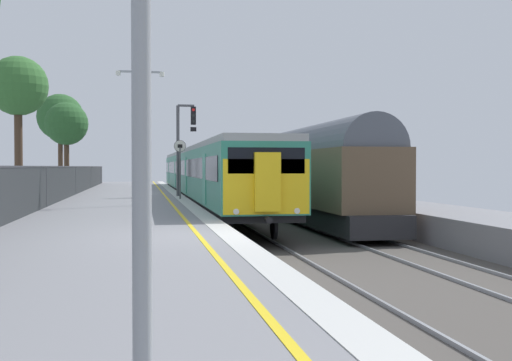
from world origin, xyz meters
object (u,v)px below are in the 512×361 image
(signal_gantry, at_px, (183,139))
(speed_limit_sign, at_px, (180,162))
(platform_lamp_mid, at_px, (140,125))
(commuter_train_at_platform, at_px, (202,172))
(freight_train_adjacent_track, at_px, (239,169))
(background_tree_right, at_px, (62,119))
(background_tree_back, at_px, (18,88))
(background_tree_centre, at_px, (66,126))

(signal_gantry, relative_size, speed_limit_sign, 1.71)
(platform_lamp_mid, bearing_deg, commuter_train_at_platform, 72.94)
(commuter_train_at_platform, distance_m, signal_gantry, 4.79)
(freight_train_adjacent_track, bearing_deg, platform_lamp_mid, -108.66)
(background_tree_right, bearing_deg, background_tree_back, -91.37)
(platform_lamp_mid, xyz_separation_m, background_tree_centre, (-4.86, 16.84, 1.00))
(commuter_train_at_platform, relative_size, signal_gantry, 8.14)
(freight_train_adjacent_track, height_order, background_tree_back, background_tree_back)
(commuter_train_at_platform, xyz_separation_m, background_tree_centre, (-8.65, 4.50, 3.09))
(commuter_train_at_platform, bearing_deg, platform_lamp_mid, -107.06)
(background_tree_back, bearing_deg, background_tree_centre, 81.10)
(platform_lamp_mid, distance_m, background_tree_right, 24.51)
(speed_limit_sign, distance_m, background_tree_back, 9.56)
(speed_limit_sign, bearing_deg, platform_lamp_mid, -112.04)
(commuter_train_at_platform, height_order, background_tree_right, background_tree_right)
(platform_lamp_mid, distance_m, background_tree_centre, 17.56)
(freight_train_adjacent_track, height_order, platform_lamp_mid, platform_lamp_mid)
(signal_gantry, bearing_deg, speed_limit_sign, -96.21)
(speed_limit_sign, bearing_deg, background_tree_centre, 119.46)
(background_tree_back, bearing_deg, freight_train_adjacent_track, 47.33)
(commuter_train_at_platform, relative_size, speed_limit_sign, 13.96)
(freight_train_adjacent_track, relative_size, speed_limit_sign, 20.68)
(signal_gantry, relative_size, background_tree_right, 0.70)
(commuter_train_at_platform, relative_size, background_tree_right, 5.70)
(background_tree_right, bearing_deg, commuter_train_at_platform, -49.59)
(freight_train_adjacent_track, height_order, signal_gantry, signal_gantry)
(speed_limit_sign, bearing_deg, freight_train_adjacent_track, 72.25)
(freight_train_adjacent_track, xyz_separation_m, background_tree_centre, (-12.65, -6.22, 2.95))
(background_tree_right, bearing_deg, background_tree_centre, -81.44)
(commuter_train_at_platform, bearing_deg, speed_limit_sign, -103.75)
(signal_gantry, bearing_deg, freight_train_adjacent_track, 69.77)
(commuter_train_at_platform, distance_m, background_tree_back, 11.90)
(background_tree_back, bearing_deg, commuter_train_at_platform, 24.25)
(commuter_train_at_platform, distance_m, platform_lamp_mid, 13.07)
(background_tree_centre, bearing_deg, background_tree_back, -98.90)
(background_tree_centre, xyz_separation_m, background_tree_back, (-1.41, -9.03, 1.36))
(speed_limit_sign, relative_size, background_tree_centre, 0.50)
(signal_gantry, distance_m, background_tree_right, 17.68)
(commuter_train_at_platform, height_order, background_tree_centre, background_tree_centre)
(background_tree_centre, bearing_deg, platform_lamp_mid, -73.89)
(speed_limit_sign, relative_size, platform_lamp_mid, 0.52)
(commuter_train_at_platform, distance_m, background_tree_centre, 10.23)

